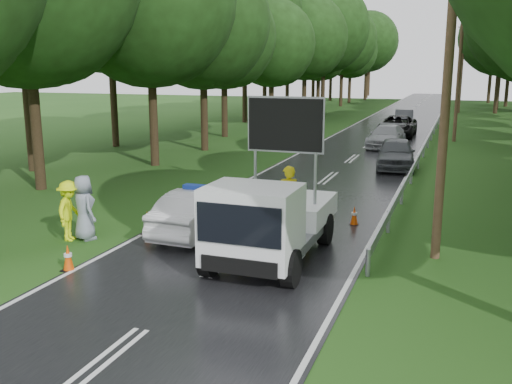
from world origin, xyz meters
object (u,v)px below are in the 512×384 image
at_px(police_sedan, 201,212).
at_px(work_truck, 269,220).
at_px(civilian, 284,212).
at_px(queue_car_third, 397,126).
at_px(queue_car_first, 396,153).
at_px(queue_car_fourth, 404,118).
at_px(queue_car_second, 387,136).
at_px(barrier, 266,224).
at_px(officer, 288,198).

relative_size(police_sedan, work_truck, 0.81).
bearing_deg(civilian, queue_car_third, 87.68).
bearing_deg(civilian, work_truck, -87.18).
relative_size(queue_car_first, queue_car_fourth, 1.05).
bearing_deg(police_sedan, queue_car_fourth, -92.51).
bearing_deg(work_truck, queue_car_first, 84.47).
relative_size(civilian, queue_car_second, 0.37).
relative_size(barrier, queue_car_fourth, 0.54).
bearing_deg(police_sedan, queue_car_first, -105.44).
height_order(work_truck, barrier, work_truck).
distance_m(civilian, queue_car_first, 13.86).
bearing_deg(queue_car_second, barrier, -88.09).
relative_size(work_truck, officer, 2.57).
bearing_deg(work_truck, officer, 97.61).
distance_m(police_sedan, barrier, 2.50).
bearing_deg(work_truck, queue_car_second, 89.81).
relative_size(officer, civilian, 1.15).
distance_m(work_truck, queue_car_first, 15.66).
height_order(work_truck, officer, work_truck).
height_order(queue_car_second, queue_car_fourth, queue_car_fourth).
bearing_deg(police_sedan, queue_car_second, -95.81).
bearing_deg(queue_car_first, queue_car_fourth, 88.61).
bearing_deg(queue_car_third, queue_car_second, -90.15).
bearing_deg(queue_car_first, queue_car_second, 94.63).
height_order(barrier, queue_car_second, queue_car_second).
distance_m(barrier, queue_car_first, 14.77).
relative_size(police_sedan, civilian, 2.39).
distance_m(civilian, queue_car_second, 21.44).
xyz_separation_m(police_sedan, barrier, (2.38, -0.76, 0.05)).
relative_size(barrier, queue_car_second, 0.48).
xyz_separation_m(civilian, queue_car_first, (1.67, 13.76, -0.12)).
bearing_deg(queue_car_fourth, queue_car_second, -94.25).
bearing_deg(queue_car_second, officer, -88.26).
bearing_deg(barrier, officer, 73.59).
xyz_separation_m(officer, queue_car_second, (0.51, 20.18, -0.33)).
distance_m(barrier, queue_car_fourth, 35.84).
height_order(officer, queue_car_fourth, officer).
bearing_deg(queue_car_fourth, barrier, -95.67).
distance_m(barrier, civilian, 0.93).
xyz_separation_m(queue_car_first, queue_car_fourth, (-1.66, 21.20, -0.06)).
bearing_deg(queue_car_fourth, police_sedan, -99.57).
relative_size(police_sedan, queue_car_second, 0.89).
xyz_separation_m(work_truck, queue_car_first, (1.53, 15.58, -0.37)).
height_order(work_truck, queue_car_second, work_truck).
distance_m(police_sedan, queue_car_first, 14.53).
bearing_deg(civilian, police_sedan, -179.25).
bearing_deg(police_sedan, barrier, 164.08).
xyz_separation_m(work_truck, barrier, (-0.40, 0.94, -0.39)).
height_order(police_sedan, officer, officer).
bearing_deg(work_truck, police_sedan, 148.54).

